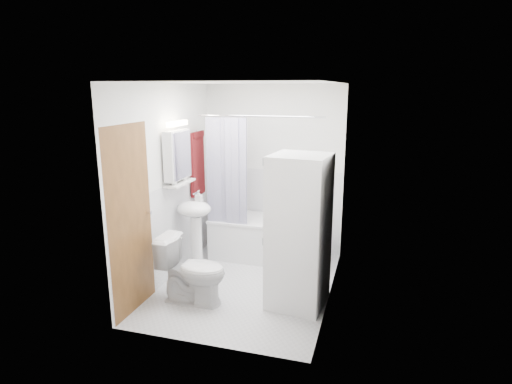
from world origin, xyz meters
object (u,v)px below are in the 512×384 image
(sink, at_px, (195,220))
(washer_dryer, at_px, (299,232))
(bathtub, at_px, (265,236))
(toilet, at_px, (193,271))

(sink, height_order, washer_dryer, washer_dryer)
(bathtub, distance_m, washer_dryer, 1.48)
(washer_dryer, bearing_deg, sink, 168.11)
(bathtub, height_order, sink, sink)
(sink, distance_m, washer_dryer, 1.51)
(sink, relative_size, washer_dryer, 0.62)
(sink, xyz_separation_m, washer_dryer, (1.43, -0.48, 0.14))
(bathtub, distance_m, toilet, 1.54)
(toilet, bearing_deg, bathtub, -16.36)
(sink, distance_m, toilet, 0.88)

